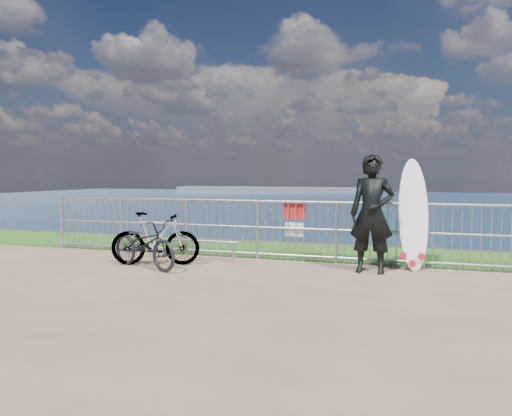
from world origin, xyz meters
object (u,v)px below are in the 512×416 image
(bicycle_far, at_px, (155,239))
(surfboard, at_px, (413,218))
(bicycle_near, at_px, (144,244))
(surfer, at_px, (372,214))

(bicycle_far, bearing_deg, surfboard, -95.56)
(surfboard, distance_m, bicycle_far, 4.47)
(bicycle_near, height_order, bicycle_far, bicycle_far)
(surfboard, relative_size, bicycle_near, 1.17)
(surfer, height_order, bicycle_far, surfer)
(surfer, distance_m, surfboard, 0.80)
(bicycle_far, bearing_deg, bicycle_near, 156.51)
(surfer, relative_size, bicycle_near, 1.20)
(surfboard, bearing_deg, bicycle_near, -163.45)
(surfer, xyz_separation_m, surfboard, (0.64, 0.47, -0.10))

